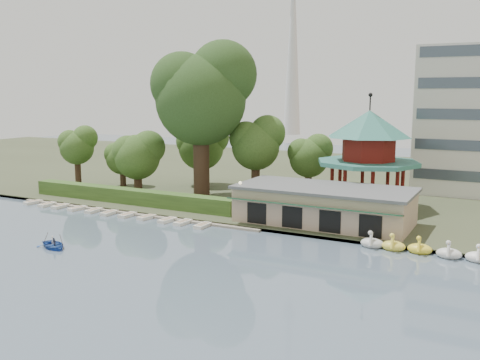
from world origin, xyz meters
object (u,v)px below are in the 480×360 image
Objects in this scene: pavilion at (368,149)px; big_tree at (202,92)px; dock at (132,213)px; boathouse at (324,205)px; rowboat_with_passengers at (53,243)px.

big_tree is (-20.84, -3.81, 6.77)m from pavilion.
dock is at bearing -148.34° from pavilion.
pavilion is 22.24m from big_tree.
dock is at bearing -167.76° from boathouse.
pavilion is 2.36× the size of rowboat_with_passengers.
big_tree is at bearing 73.96° from dock.
pavilion is (2.00, 10.03, 5.11)m from boathouse.
pavilion is at bearing 10.36° from big_tree.
pavilion is at bearing 31.66° from dock.
big_tree reaches higher than rowboat_with_passengers.
big_tree is (3.16, 10.99, 14.13)m from dock.
pavilion is (24.00, 14.80, 7.36)m from dock.
rowboat_with_passengers is at bearing -126.21° from pavilion.
dock is 18.18m from big_tree.
boathouse is 0.91× the size of big_tree.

